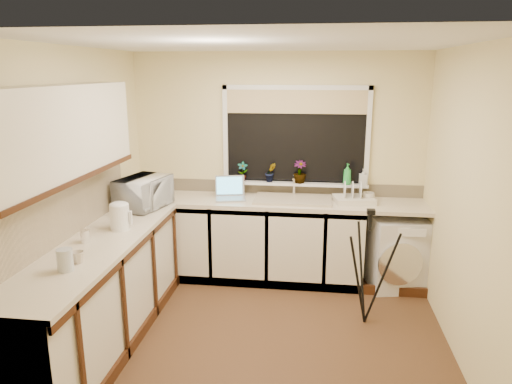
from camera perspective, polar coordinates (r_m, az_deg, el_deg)
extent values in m
plane|color=#513220|center=(4.37, 0.56, -16.65)|extent=(3.20, 3.20, 0.00)
plane|color=white|center=(3.75, 0.65, 17.37)|extent=(3.20, 3.20, 0.00)
plane|color=beige|center=(5.34, 2.54, 3.25)|extent=(3.20, 0.00, 3.20)
plane|color=beige|center=(2.49, -3.61, -10.07)|extent=(3.20, 0.00, 3.20)
plane|color=beige|center=(4.37, -20.72, -0.19)|extent=(0.00, 3.00, 3.00)
plane|color=beige|center=(4.03, 23.84, -1.67)|extent=(0.00, 3.00, 3.00)
cube|color=silver|center=(5.30, -1.36, -5.75)|extent=(2.55, 0.60, 0.86)
cube|color=silver|center=(4.25, -18.01, -11.78)|extent=(0.54, 2.40, 0.86)
cube|color=beige|center=(5.13, 2.20, -1.18)|extent=(3.20, 0.60, 0.04)
cube|color=beige|center=(4.08, -18.50, -6.08)|extent=(0.60, 2.40, 0.04)
cube|color=silver|center=(3.80, -22.49, 6.44)|extent=(0.28, 1.90, 0.70)
cube|color=beige|center=(4.14, -22.37, -2.57)|extent=(0.02, 2.40, 0.45)
cube|color=beige|center=(5.38, 2.50, 0.56)|extent=(3.20, 0.02, 0.14)
cube|color=black|center=(5.26, 4.75, 6.63)|extent=(1.50, 0.02, 1.00)
cube|color=tan|center=(5.20, 4.82, 10.69)|extent=(1.50, 0.02, 0.25)
cube|color=white|center=(5.30, 4.60, 1.02)|extent=(1.60, 0.14, 0.03)
cube|color=tan|center=(5.11, 4.44, -0.90)|extent=(0.82, 0.46, 0.03)
cylinder|color=silver|center=(5.25, 4.57, 0.74)|extent=(0.03, 0.03, 0.24)
cube|color=silver|center=(5.30, 16.40, -6.90)|extent=(0.63, 0.62, 0.77)
cube|color=#92939A|center=(5.14, -3.07, -0.82)|extent=(0.36, 0.30, 0.02)
cube|color=#5CCBFC|center=(5.24, -3.14, 0.81)|extent=(0.32, 0.12, 0.22)
cylinder|color=white|center=(4.32, -15.97, -2.92)|extent=(0.17, 0.17, 0.22)
cube|color=beige|center=(5.12, 11.62, -0.91)|extent=(0.45, 0.37, 0.06)
cylinder|color=#B4BAC0|center=(3.58, -21.86, -7.55)|extent=(0.11, 0.11, 0.16)
cylinder|color=white|center=(4.10, -19.75, -5.00)|extent=(0.08, 0.08, 0.10)
imported|color=white|center=(4.94, -13.28, -0.07)|extent=(0.50, 0.63, 0.31)
imported|color=#999999|center=(5.32, -1.60, 2.47)|extent=(0.12, 0.09, 0.22)
imported|color=#999999|center=(5.27, 1.75, 2.36)|extent=(0.15, 0.13, 0.22)
imported|color=#999999|center=(5.24, 5.25, 2.41)|extent=(0.15, 0.15, 0.25)
imported|color=green|center=(5.24, 10.85, 2.11)|extent=(0.11, 0.11, 0.23)
imported|color=#999999|center=(5.26, 12.68, 1.77)|extent=(0.08, 0.08, 0.17)
imported|color=beige|center=(5.16, 13.26, -0.63)|extent=(0.16, 0.16, 0.11)
imported|color=beige|center=(3.70, -20.50, -7.31)|extent=(0.11, 0.11, 0.09)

